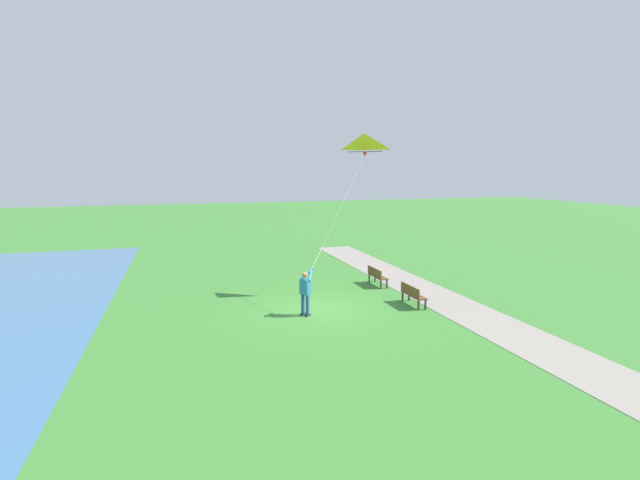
% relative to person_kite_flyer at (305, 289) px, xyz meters
% --- Properties ---
extents(ground_plane, '(120.00, 120.00, 0.00)m').
position_rel_person_kite_flyer_xyz_m(ground_plane, '(-0.74, -0.48, -1.05)').
color(ground_plane, '#3D7F33').
extents(walkway_path, '(3.10, 32.04, 0.02)m').
position_rel_person_kite_flyer_xyz_m(walkway_path, '(-6.33, 1.52, -1.04)').
color(walkway_path, gray).
rests_on(walkway_path, ground).
extents(person_kite_flyer, '(0.62, 0.54, 1.83)m').
position_rel_person_kite_flyer_xyz_m(person_kite_flyer, '(0.00, 0.00, 0.00)').
color(person_kite_flyer, '#232328').
rests_on(person_kite_flyer, ground).
extents(flying_kite, '(3.70, 2.40, 5.36)m').
position_rel_person_kite_flyer_xyz_m(flying_kite, '(-3.16, -1.94, 5.62)').
color(flying_kite, yellow).
extents(park_bench_near_walkway, '(0.47, 1.51, 0.88)m').
position_rel_person_kite_flyer_xyz_m(park_bench_near_walkway, '(-4.55, -3.45, -0.54)').
color(park_bench_near_walkway, brown).
rests_on(park_bench_near_walkway, ground).
extents(park_bench_far_walkway, '(0.47, 1.51, 0.88)m').
position_rel_person_kite_flyer_xyz_m(park_bench_far_walkway, '(-4.63, 0.05, -0.54)').
color(park_bench_far_walkway, brown).
rests_on(park_bench_far_walkway, ground).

